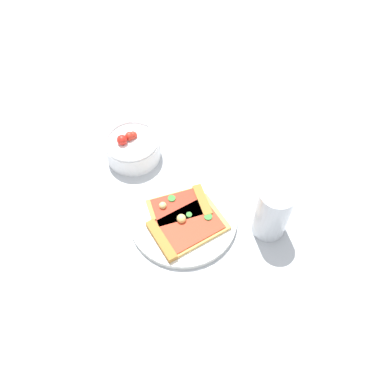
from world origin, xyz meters
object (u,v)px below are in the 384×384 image
at_px(pizza_slice_far, 182,206).
at_px(soda_glass, 272,212).
at_px(pizza_slice_near, 184,228).
at_px(plate, 182,219).
at_px(salad_bowl, 132,147).

distance_m(pizza_slice_far, soda_glass, 0.19).
relative_size(pizza_slice_near, pizza_slice_far, 1.13).
bearing_deg(soda_glass, plate, 41.14).
bearing_deg(salad_bowl, pizza_slice_far, 173.27).
xyz_separation_m(pizza_slice_far, salad_bowl, (0.20, -0.02, 0.01)).
xyz_separation_m(pizza_slice_near, pizza_slice_far, (0.04, -0.03, -0.00)).
height_order(pizza_slice_far, salad_bowl, salad_bowl).
xyz_separation_m(plate, pizza_slice_far, (0.02, -0.02, 0.01)).
distance_m(plate, pizza_slice_near, 0.03).
xyz_separation_m(plate, soda_glass, (-0.14, -0.12, 0.06)).
height_order(plate, pizza_slice_far, pizza_slice_far).
bearing_deg(pizza_slice_far, pizza_slice_near, 141.26).
bearing_deg(pizza_slice_far, plate, 134.34).
relative_size(plate, pizza_slice_far, 1.56).
xyz_separation_m(pizza_slice_near, soda_glass, (-0.11, -0.14, 0.04)).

